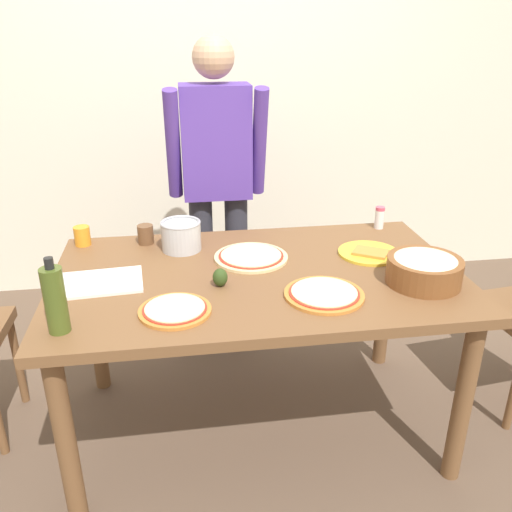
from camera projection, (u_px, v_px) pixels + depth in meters
The scene contains 16 objects.
ground at pixel (258, 424), 2.42m from camera, with size 8.00×8.00×0.00m, color brown.
wall_back at pixel (219, 86), 3.35m from camera, with size 5.60×0.10×2.60m, color silver.
dining_table at pixel (258, 293), 2.15m from camera, with size 1.60×0.96×0.76m.
person_cook at pixel (217, 179), 2.71m from camera, with size 0.49×0.25×1.62m.
pizza_raw_on_board at pixel (251, 257), 2.23m from camera, with size 0.31×0.31×0.02m.
pizza_cooked_on_tray at pixel (175, 310), 1.82m from camera, with size 0.25×0.25×0.02m.
pizza_second_cooked at pixel (324, 294), 1.93m from camera, with size 0.29×0.29×0.02m.
plate_with_slice at pixel (369, 253), 2.27m from camera, with size 0.26×0.26×0.02m.
popcorn_bowl at pixel (424, 268), 2.01m from camera, with size 0.28×0.28×0.11m.
olive_oil_bottle at pixel (55, 300), 1.67m from camera, with size 0.07×0.07×0.26m.
steel_pot at pixel (181, 235), 2.30m from camera, with size 0.17×0.17×0.13m.
cup_orange at pixel (82, 236), 2.36m from camera, with size 0.07×0.07×0.09m, color orange.
cup_small_brown at pixel (146, 234), 2.38m from camera, with size 0.07×0.07×0.09m, color brown.
salt_shaker at pixel (379, 218), 2.55m from camera, with size 0.04×0.04×0.11m.
cutting_board_white at pixel (102, 282), 2.02m from camera, with size 0.30×0.22×0.01m, color white.
avocado at pixel (220, 277), 1.99m from camera, with size 0.06×0.06×0.07m, color #2D4219.
Camera 1 is at (-0.29, -1.89, 1.67)m, focal length 37.55 mm.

